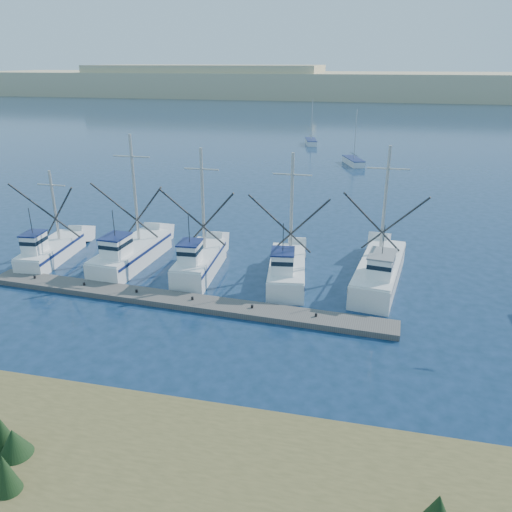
# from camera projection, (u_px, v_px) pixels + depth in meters

# --- Properties ---
(ground) EXTENTS (500.00, 500.00, 0.00)m
(ground) POSITION_uv_depth(u_px,v_px,m) (269.00, 372.00, 25.19)
(ground) COLOR #0D2439
(ground) RESTS_ON ground
(floating_dock) EXTENTS (27.87, 3.46, 0.37)m
(floating_dock) POSITION_uv_depth(u_px,v_px,m) (178.00, 300.00, 32.31)
(floating_dock) COLOR #57534E
(floating_dock) RESTS_ON ground
(dune_ridge) EXTENTS (360.00, 60.00, 10.00)m
(dune_ridge) POSITION_uv_depth(u_px,v_px,m) (367.00, 85.00, 213.88)
(dune_ridge) COLOR tan
(dune_ridge) RESTS_ON ground
(trawler_fleet) EXTENTS (28.32, 9.86, 9.70)m
(trawler_fleet) POSITION_uv_depth(u_px,v_px,m) (223.00, 262.00, 36.30)
(trawler_fleet) COLOR white
(trawler_fleet) RESTS_ON ground
(sailboat_near) EXTENTS (3.66, 5.98, 8.10)m
(sailboat_near) POSITION_uv_depth(u_px,v_px,m) (353.00, 162.00, 75.26)
(sailboat_near) COLOR white
(sailboat_near) RESTS_ON ground
(sailboat_far) EXTENTS (2.90, 5.87, 8.10)m
(sailboat_far) POSITION_uv_depth(u_px,v_px,m) (311.00, 142.00, 93.52)
(sailboat_far) COLOR white
(sailboat_far) RESTS_ON ground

